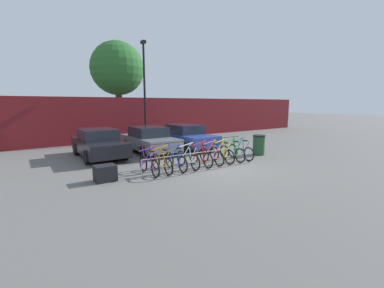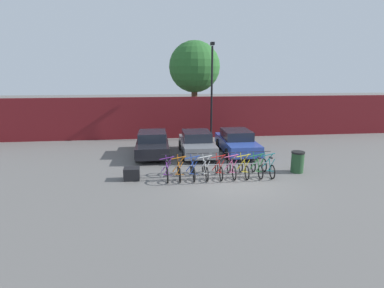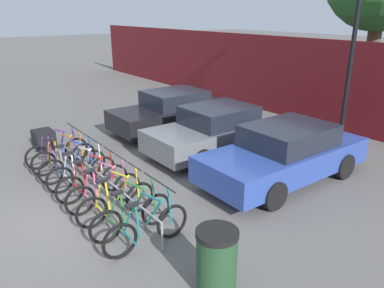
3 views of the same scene
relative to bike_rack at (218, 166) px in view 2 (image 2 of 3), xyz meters
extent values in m
plane|color=#605E5B|center=(0.55, -0.68, -0.50)|extent=(120.00, 120.00, 0.00)
cube|color=maroon|center=(0.55, 8.82, 1.02)|extent=(36.00, 0.16, 3.05)
cylinder|color=gray|center=(0.00, 0.00, 0.05)|extent=(5.25, 0.04, 0.04)
cylinder|color=gray|center=(-2.62, 0.00, -0.23)|extent=(0.04, 0.04, 0.55)
cylinder|color=gray|center=(2.62, 0.00, -0.23)|extent=(0.04, 0.04, 0.55)
torus|color=black|center=(-2.37, -0.68, -0.17)|extent=(0.06, 0.66, 0.66)
torus|color=black|center=(-2.37, 0.38, -0.17)|extent=(0.06, 0.66, 0.66)
cylinder|color=#752D99|center=(-2.37, 0.01, 0.15)|extent=(0.60, 0.04, 0.76)
cylinder|color=#752D99|center=(-2.37, -0.04, 0.46)|extent=(0.68, 0.04, 0.16)
cylinder|color=#752D99|center=(-2.37, -0.33, 0.09)|extent=(0.14, 0.04, 0.63)
cylinder|color=#752D99|center=(-2.37, -0.53, 0.11)|extent=(0.32, 0.03, 0.58)
cylinder|color=#752D99|center=(-2.37, -0.48, -0.20)|extent=(0.40, 0.03, 0.08)
cylinder|color=#752D99|center=(-2.37, 0.33, 0.17)|extent=(0.12, 0.04, 0.69)
cylinder|color=black|center=(-2.37, 0.29, 0.54)|extent=(0.52, 0.03, 0.03)
cube|color=black|center=(-2.37, -0.42, 0.43)|extent=(0.10, 0.22, 0.05)
torus|color=black|center=(-1.84, -0.68, -0.17)|extent=(0.06, 0.66, 0.66)
torus|color=black|center=(-1.84, 0.38, -0.17)|extent=(0.06, 0.66, 0.66)
cylinder|color=orange|center=(-1.84, 0.01, 0.15)|extent=(0.60, 0.04, 0.76)
cylinder|color=orange|center=(-1.84, -0.04, 0.46)|extent=(0.68, 0.04, 0.16)
cylinder|color=orange|center=(-1.84, -0.33, 0.09)|extent=(0.14, 0.04, 0.63)
cylinder|color=orange|center=(-1.84, -0.53, 0.11)|extent=(0.32, 0.03, 0.58)
cylinder|color=orange|center=(-1.84, -0.48, -0.20)|extent=(0.40, 0.03, 0.08)
cylinder|color=orange|center=(-1.84, 0.33, 0.17)|extent=(0.12, 0.04, 0.69)
cylinder|color=black|center=(-1.84, 0.29, 0.54)|extent=(0.52, 0.03, 0.03)
cube|color=black|center=(-1.84, -0.42, 0.43)|extent=(0.10, 0.22, 0.05)
torus|color=black|center=(-1.21, -0.68, -0.17)|extent=(0.06, 0.66, 0.66)
torus|color=black|center=(-1.21, 0.38, -0.17)|extent=(0.06, 0.66, 0.66)
cylinder|color=#284CB7|center=(-1.21, 0.01, 0.15)|extent=(0.60, 0.04, 0.76)
cylinder|color=#284CB7|center=(-1.21, -0.04, 0.46)|extent=(0.68, 0.04, 0.16)
cylinder|color=#284CB7|center=(-1.21, -0.33, 0.09)|extent=(0.14, 0.04, 0.63)
cylinder|color=#284CB7|center=(-1.21, -0.53, 0.11)|extent=(0.32, 0.03, 0.58)
cylinder|color=#284CB7|center=(-1.21, -0.48, -0.20)|extent=(0.40, 0.03, 0.08)
cylinder|color=#284CB7|center=(-1.21, 0.33, 0.17)|extent=(0.12, 0.04, 0.69)
cylinder|color=black|center=(-1.21, 0.29, 0.54)|extent=(0.52, 0.03, 0.03)
cube|color=black|center=(-1.21, -0.42, 0.43)|extent=(0.10, 0.22, 0.05)
torus|color=black|center=(-0.63, -0.68, -0.17)|extent=(0.06, 0.66, 0.66)
torus|color=black|center=(-0.63, 0.38, -0.17)|extent=(0.06, 0.66, 0.66)
cylinder|color=silver|center=(-0.63, 0.01, 0.15)|extent=(0.60, 0.04, 0.76)
cylinder|color=silver|center=(-0.63, -0.04, 0.46)|extent=(0.68, 0.04, 0.16)
cylinder|color=silver|center=(-0.63, -0.33, 0.09)|extent=(0.14, 0.04, 0.63)
cylinder|color=silver|center=(-0.63, -0.53, 0.11)|extent=(0.32, 0.03, 0.58)
cylinder|color=silver|center=(-0.63, -0.48, -0.20)|extent=(0.40, 0.03, 0.08)
cylinder|color=silver|center=(-0.63, 0.33, 0.17)|extent=(0.12, 0.04, 0.69)
cylinder|color=black|center=(-0.63, 0.29, 0.54)|extent=(0.52, 0.03, 0.03)
cube|color=black|center=(-0.63, -0.42, 0.43)|extent=(0.10, 0.22, 0.05)
torus|color=black|center=(0.01, -0.68, -0.17)|extent=(0.06, 0.66, 0.66)
torus|color=black|center=(0.01, 0.38, -0.17)|extent=(0.06, 0.66, 0.66)
cylinder|color=red|center=(0.01, 0.01, 0.15)|extent=(0.60, 0.04, 0.76)
cylinder|color=red|center=(0.01, -0.04, 0.46)|extent=(0.68, 0.04, 0.16)
cylinder|color=red|center=(0.01, -0.33, 0.09)|extent=(0.14, 0.04, 0.63)
cylinder|color=red|center=(0.01, -0.53, 0.11)|extent=(0.32, 0.03, 0.58)
cylinder|color=red|center=(0.01, -0.48, -0.20)|extent=(0.40, 0.03, 0.08)
cylinder|color=red|center=(0.01, 0.33, 0.17)|extent=(0.12, 0.04, 0.69)
cylinder|color=black|center=(0.01, 0.29, 0.54)|extent=(0.52, 0.03, 0.03)
cube|color=black|center=(0.01, -0.42, 0.43)|extent=(0.10, 0.22, 0.05)
torus|color=black|center=(0.60, -0.68, -0.17)|extent=(0.06, 0.66, 0.66)
torus|color=black|center=(0.60, 0.38, -0.17)|extent=(0.06, 0.66, 0.66)
cylinder|color=#E55993|center=(0.60, 0.01, 0.15)|extent=(0.60, 0.04, 0.76)
cylinder|color=#E55993|center=(0.60, -0.04, 0.46)|extent=(0.68, 0.04, 0.16)
cylinder|color=#E55993|center=(0.60, -0.33, 0.09)|extent=(0.14, 0.04, 0.63)
cylinder|color=#E55993|center=(0.60, -0.53, 0.11)|extent=(0.32, 0.03, 0.58)
cylinder|color=#E55993|center=(0.60, -0.48, -0.20)|extent=(0.40, 0.03, 0.08)
cylinder|color=#E55993|center=(0.60, 0.33, 0.17)|extent=(0.12, 0.04, 0.69)
cylinder|color=black|center=(0.60, 0.29, 0.54)|extent=(0.52, 0.03, 0.03)
cube|color=black|center=(0.60, -0.42, 0.43)|extent=(0.10, 0.22, 0.05)
torus|color=black|center=(1.19, -0.68, -0.17)|extent=(0.06, 0.66, 0.66)
torus|color=black|center=(1.19, 0.38, -0.17)|extent=(0.06, 0.66, 0.66)
cylinder|color=yellow|center=(1.19, 0.01, 0.15)|extent=(0.60, 0.04, 0.76)
cylinder|color=yellow|center=(1.19, -0.04, 0.46)|extent=(0.68, 0.04, 0.16)
cylinder|color=yellow|center=(1.19, -0.33, 0.09)|extent=(0.14, 0.04, 0.63)
cylinder|color=yellow|center=(1.19, -0.53, 0.11)|extent=(0.32, 0.03, 0.58)
cylinder|color=yellow|center=(1.19, -0.48, -0.20)|extent=(0.40, 0.03, 0.08)
cylinder|color=yellow|center=(1.19, 0.33, 0.17)|extent=(0.12, 0.04, 0.69)
cylinder|color=black|center=(1.19, 0.29, 0.54)|extent=(0.52, 0.03, 0.03)
cube|color=black|center=(1.19, -0.42, 0.43)|extent=(0.10, 0.22, 0.05)
torus|color=black|center=(1.82, -0.68, -0.17)|extent=(0.06, 0.66, 0.66)
torus|color=black|center=(1.82, 0.38, -0.17)|extent=(0.06, 0.66, 0.66)
cylinder|color=#288438|center=(1.82, 0.01, 0.15)|extent=(0.60, 0.04, 0.76)
cylinder|color=#288438|center=(1.82, -0.04, 0.46)|extent=(0.68, 0.04, 0.16)
cylinder|color=#288438|center=(1.82, -0.33, 0.09)|extent=(0.14, 0.04, 0.63)
cylinder|color=#288438|center=(1.82, -0.53, 0.11)|extent=(0.32, 0.03, 0.58)
cylinder|color=#288438|center=(1.82, -0.48, -0.20)|extent=(0.40, 0.03, 0.08)
cylinder|color=#288438|center=(1.82, 0.33, 0.17)|extent=(0.12, 0.04, 0.69)
cylinder|color=black|center=(1.82, 0.29, 0.54)|extent=(0.52, 0.03, 0.03)
cube|color=black|center=(1.82, -0.42, 0.43)|extent=(0.10, 0.22, 0.05)
torus|color=black|center=(2.37, -0.68, -0.17)|extent=(0.06, 0.66, 0.66)
torus|color=black|center=(2.37, 0.38, -0.17)|extent=(0.06, 0.66, 0.66)
cylinder|color=#197A7F|center=(2.37, 0.01, 0.15)|extent=(0.60, 0.04, 0.76)
cylinder|color=#197A7F|center=(2.37, -0.04, 0.46)|extent=(0.68, 0.04, 0.16)
cylinder|color=#197A7F|center=(2.37, -0.33, 0.09)|extent=(0.14, 0.04, 0.63)
cylinder|color=#197A7F|center=(2.37, -0.53, 0.11)|extent=(0.32, 0.03, 0.58)
cylinder|color=#197A7F|center=(2.37, -0.48, -0.20)|extent=(0.40, 0.03, 0.08)
cylinder|color=#197A7F|center=(2.37, 0.33, 0.17)|extent=(0.12, 0.04, 0.69)
cylinder|color=black|center=(2.37, 0.29, 0.54)|extent=(0.52, 0.03, 0.03)
cube|color=black|center=(2.37, -0.42, 0.43)|extent=(0.10, 0.22, 0.05)
cube|color=black|center=(-3.07, 4.09, 0.06)|extent=(1.80, 4.26, 0.62)
cube|color=#1E232D|center=(-3.07, 4.19, 0.63)|extent=(1.58, 1.96, 0.52)
cylinder|color=black|center=(-3.93, 5.32, -0.18)|extent=(0.20, 0.64, 0.64)
cylinder|color=black|center=(-2.22, 5.32, -0.18)|extent=(0.20, 0.64, 0.64)
cylinder|color=black|center=(-3.93, 2.85, -0.18)|extent=(0.20, 0.64, 0.64)
cylinder|color=black|center=(-2.22, 2.85, -0.18)|extent=(0.20, 0.64, 0.64)
cube|color=slate|center=(-0.49, 3.86, 0.06)|extent=(1.80, 4.15, 0.62)
cube|color=#1E232D|center=(-0.49, 3.96, 0.63)|extent=(1.58, 1.91, 0.52)
cylinder|color=black|center=(-1.35, 5.06, -0.18)|extent=(0.20, 0.64, 0.64)
cylinder|color=black|center=(0.36, 5.06, -0.18)|extent=(0.20, 0.64, 0.64)
cylinder|color=black|center=(-1.35, 2.66, -0.18)|extent=(0.20, 0.64, 0.64)
cylinder|color=black|center=(0.36, 2.66, -0.18)|extent=(0.20, 0.64, 0.64)
cube|color=#2D479E|center=(1.95, 3.97, 0.06)|extent=(1.80, 4.47, 0.62)
cube|color=#1E232D|center=(1.95, 4.08, 0.63)|extent=(1.58, 2.05, 0.52)
cylinder|color=black|center=(1.09, 5.26, -0.18)|extent=(0.20, 0.64, 0.64)
cylinder|color=black|center=(2.80, 5.26, -0.18)|extent=(0.20, 0.64, 0.64)
cylinder|color=black|center=(1.09, 2.67, -0.18)|extent=(0.20, 0.64, 0.64)
cylinder|color=black|center=(2.80, 2.67, -0.18)|extent=(0.20, 0.64, 0.64)
cylinder|color=black|center=(1.09, 7.83, 2.76)|extent=(0.14, 0.14, 6.52)
cube|color=black|center=(1.09, 7.83, 6.17)|extent=(0.24, 0.44, 0.20)
cylinder|color=#234728|center=(3.93, 0.10, -0.03)|extent=(0.60, 0.60, 0.95)
cylinder|color=black|center=(3.93, 0.10, 0.49)|extent=(0.63, 0.63, 0.08)
cube|color=black|center=(-3.97, -0.05, -0.23)|extent=(0.70, 0.56, 0.55)
cylinder|color=brown|center=(0.22, 10.62, 1.37)|extent=(0.47, 0.47, 3.74)
sphere|color=#286028|center=(0.22, 10.62, 4.72)|extent=(3.94, 3.94, 3.94)
camera|label=1|loc=(-6.30, -8.76, 2.13)|focal=24.00mm
camera|label=2|loc=(-2.76, -13.10, 4.15)|focal=28.00mm
camera|label=3|loc=(7.37, -2.93, 3.46)|focal=35.00mm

